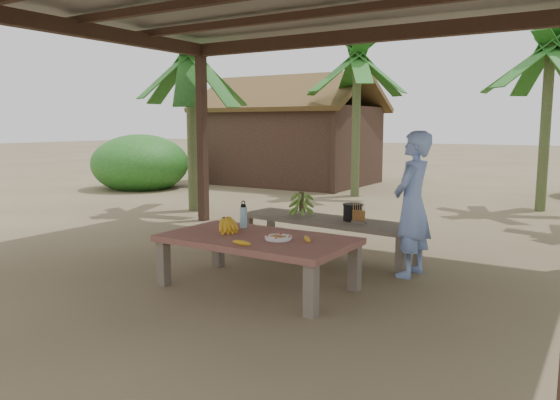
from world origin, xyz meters
The scene contains 16 objects.
ground centered at (0.00, 0.00, 0.00)m, with size 80.00×80.00×0.00m, color brown.
work_table centered at (0.02, -0.32, 0.43)m, with size 1.81×1.03×0.50m.
bench centered at (0.02, 1.17, 0.39)m, with size 2.25×0.80×0.45m.
ripe_banana_bunch centered at (-0.38, -0.31, 0.58)m, with size 0.27×0.23×0.17m, color yellow, non-canonical shape.
plate centered at (0.26, -0.34, 0.52)m, with size 0.25×0.25×0.04m.
loose_banana_front centered at (0.11, -0.70, 0.52)m, with size 0.04×0.17×0.04m, color yellow.
loose_banana_side centered at (0.52, -0.26, 0.52)m, with size 0.04×0.14×0.04m, color yellow.
water_flask centered at (-0.36, -0.01, 0.62)m, with size 0.07×0.07×0.28m.
green_banana_stalk centered at (-0.36, 1.21, 0.61)m, with size 0.27×0.27×0.31m, color #598C2D, non-canonical shape.
cooking_pot centered at (0.32, 1.21, 0.54)m, with size 0.22×0.22×0.19m, color black.
skewer_rack centered at (0.45, 1.08, 0.57)m, with size 0.18×0.08×0.24m, color #A57F47, non-canonical shape.
woman centered at (1.13, 0.86, 0.75)m, with size 0.54×0.36×1.49m, color #6A83C9.
hut centered at (-4.50, 8.00, 1.10)m, with size 4.40×3.43×2.85m.
banana_plant_n centered at (1.76, 6.25, 2.65)m, with size 1.80×1.80×3.14m.
banana_plant_nw centered at (-1.94, 6.39, 2.72)m, with size 1.80×1.80×3.22m.
banana_plant_w centered at (-3.64, 3.03, 2.47)m, with size 1.80×1.80×2.96m.
Camera 1 is at (2.86, -4.53, 1.56)m, focal length 35.00 mm.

